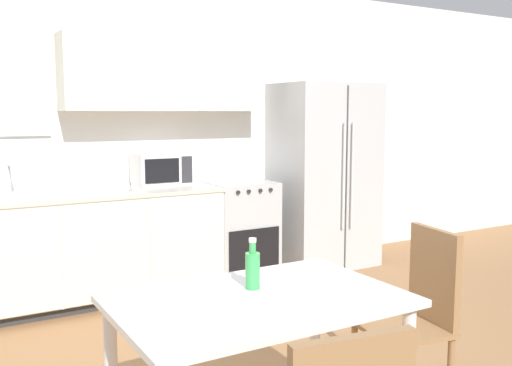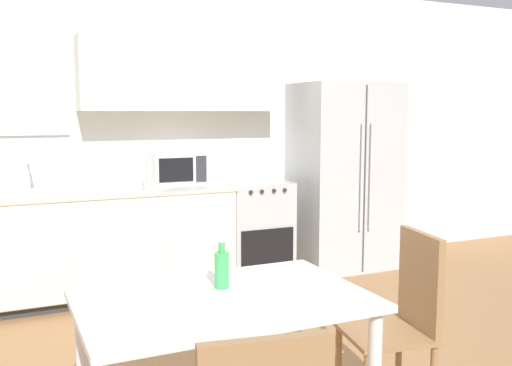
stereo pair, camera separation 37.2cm
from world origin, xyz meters
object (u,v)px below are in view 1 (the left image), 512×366
oven_range (237,230)px  refrigerator (324,175)px  microwave (162,169)px  drink_bottle (253,269)px  coffee_mug (124,186)px  dining_table (258,323)px  dining_chair_side (419,306)px

oven_range → refrigerator: size_ratio=0.50×
oven_range → microwave: microwave is taller
drink_bottle → microwave: bearing=77.5°
coffee_mug → dining_table: (-0.18, -2.41, -0.29)m
microwave → dining_chair_side: bearing=-82.4°
coffee_mug → dining_chair_side: size_ratio=0.14×
refrigerator → dining_table: size_ratio=1.52×
oven_range → dining_chair_side: dining_chair_side is taller
oven_range → coffee_mug: coffee_mug is taller
dining_chair_side → drink_bottle: (-0.93, 0.07, 0.31)m
refrigerator → microwave: 1.64m
oven_range → drink_bottle: 2.77m
refrigerator → oven_range: bearing=178.5°
dining_chair_side → refrigerator: bearing=-16.4°
dining_table → drink_bottle: size_ratio=5.31×
coffee_mug → dining_table: bearing=-94.4°
microwave → dining_table: size_ratio=0.40×
oven_range → microwave: bearing=169.4°
refrigerator → coffee_mug: bearing=-176.5°
dining_table → refrigerator: bearing=48.6°
oven_range → refrigerator: (0.96, -0.03, 0.45)m
dining_chair_side → microwave: bearing=18.2°
coffee_mug → refrigerator: bearing=3.5°
oven_range → dining_chair_side: 2.54m
microwave → dining_table: 2.78m
coffee_mug → drink_bottle: 2.30m
microwave → coffee_mug: size_ratio=3.53×
coffee_mug → drink_bottle: coffee_mug is taller
refrigerator → dining_table: (-2.24, -2.53, -0.24)m
refrigerator → microwave: bearing=174.7°
coffee_mug → dining_chair_side: coffee_mug is taller
refrigerator → microwave: size_ratio=3.84×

